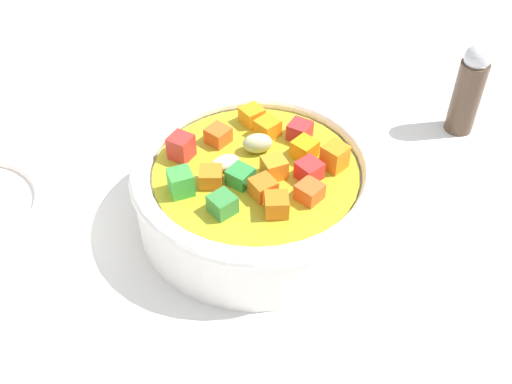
# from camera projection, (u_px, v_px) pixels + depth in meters

# --- Properties ---
(ground_plane) EXTENTS (1.40, 1.40, 0.02)m
(ground_plane) POSITION_uv_depth(u_px,v_px,m) (256.00, 225.00, 0.51)
(ground_plane) COLOR silver
(soup_bowl_main) EXTENTS (0.19, 0.19, 0.07)m
(soup_bowl_main) POSITION_uv_depth(u_px,v_px,m) (256.00, 188.00, 0.48)
(soup_bowl_main) COLOR white
(soup_bowl_main) RESTS_ON ground_plane
(spoon) EXTENTS (0.24, 0.06, 0.01)m
(spoon) POSITION_uv_depth(u_px,v_px,m) (275.00, 117.00, 0.59)
(spoon) COLOR silver
(spoon) RESTS_ON ground_plane
(pepper_shaker) EXTENTS (0.03, 0.03, 0.09)m
(pepper_shaker) POSITION_uv_depth(u_px,v_px,m) (469.00, 89.00, 0.56)
(pepper_shaker) COLOR #4C3828
(pepper_shaker) RESTS_ON ground_plane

